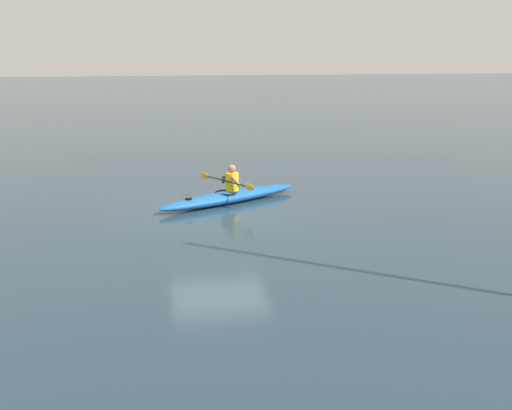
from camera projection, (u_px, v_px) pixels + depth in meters
ground_plane at (218, 208)px, 16.55m from camera, size 160.00×160.00×0.00m
kayak at (230, 197)px, 17.05m from camera, size 4.15×2.76×0.32m
kayaker at (231, 180)px, 16.98m from camera, size 1.19×2.03×0.70m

